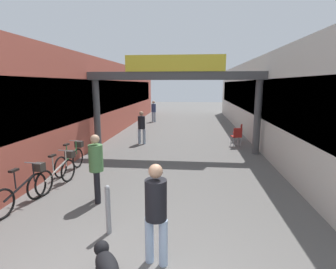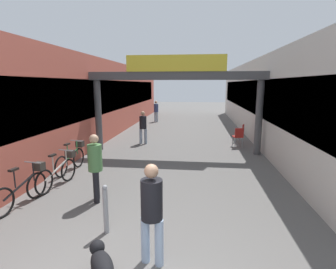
{
  "view_description": "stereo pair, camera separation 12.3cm",
  "coord_description": "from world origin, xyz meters",
  "px_view_note": "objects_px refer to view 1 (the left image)",
  "views": [
    {
      "loc": [
        0.78,
        -2.62,
        2.83
      ],
      "look_at": [
        0.0,
        5.3,
        1.3
      ],
      "focal_mm": 28.0,
      "sensor_mm": 36.0,
      "label": 1
    },
    {
      "loc": [
        0.9,
        -2.6,
        2.83
      ],
      "look_at": [
        0.0,
        5.3,
        1.3
      ],
      "focal_mm": 28.0,
      "sensor_mm": 36.0,
      "label": 2
    }
  ],
  "objects_px": {
    "pedestrian_carrying_crate": "(142,125)",
    "bicycle_silver_third": "(59,172)",
    "pedestrian_companion": "(96,164)",
    "bicycle_black_second": "(24,188)",
    "bicycle_green_farthest": "(71,158)",
    "dog_on_leash": "(106,263)",
    "cafe_chair_red_nearer": "(237,135)",
    "pedestrian_with_dog": "(156,208)",
    "bollard_post_metal": "(108,209)",
    "cafe_chair_red_farther": "(239,131)",
    "pedestrian_elderly_walking": "(154,110)"
  },
  "relations": [
    {
      "from": "bicycle_green_farthest",
      "to": "cafe_chair_red_farther",
      "type": "distance_m",
      "value": 8.04
    },
    {
      "from": "pedestrian_with_dog",
      "to": "bicycle_black_second",
      "type": "xyz_separation_m",
      "value": [
        -3.36,
        1.69,
        -0.51
      ]
    },
    {
      "from": "pedestrian_with_dog",
      "to": "bicycle_green_farthest",
      "type": "xyz_separation_m",
      "value": [
        -3.42,
        4.22,
        -0.51
      ]
    },
    {
      "from": "bicycle_black_second",
      "to": "cafe_chair_red_farther",
      "type": "xyz_separation_m",
      "value": [
        6.17,
        7.61,
        0.1
      ]
    },
    {
      "from": "pedestrian_carrying_crate",
      "to": "bicycle_green_farthest",
      "type": "height_order",
      "value": "pedestrian_carrying_crate"
    },
    {
      "from": "bicycle_green_farthest",
      "to": "pedestrian_elderly_walking",
      "type": "bearing_deg",
      "value": 85.42
    },
    {
      "from": "bicycle_green_farthest",
      "to": "pedestrian_companion",
      "type": "bearing_deg",
      "value": -51.67
    },
    {
      "from": "pedestrian_carrying_crate",
      "to": "bicycle_silver_third",
      "type": "bearing_deg",
      "value": -102.62
    },
    {
      "from": "pedestrian_with_dog",
      "to": "pedestrian_elderly_walking",
      "type": "height_order",
      "value": "pedestrian_with_dog"
    },
    {
      "from": "pedestrian_elderly_walking",
      "to": "cafe_chair_red_farther",
      "type": "relative_size",
      "value": 1.8
    },
    {
      "from": "pedestrian_carrying_crate",
      "to": "bicycle_silver_third",
      "type": "xyz_separation_m",
      "value": [
        -1.24,
        -5.53,
        -0.46
      ]
    },
    {
      "from": "cafe_chair_red_farther",
      "to": "pedestrian_companion",
      "type": "bearing_deg",
      "value": -122.4
    },
    {
      "from": "bollard_post_metal",
      "to": "cafe_chair_red_nearer",
      "type": "bearing_deg",
      "value": 64.51
    },
    {
      "from": "bicycle_black_second",
      "to": "bicycle_green_farthest",
      "type": "relative_size",
      "value": 0.99
    },
    {
      "from": "pedestrian_companion",
      "to": "bicycle_silver_third",
      "type": "relative_size",
      "value": 0.99
    },
    {
      "from": "bicycle_black_second",
      "to": "bollard_post_metal",
      "type": "bearing_deg",
      "value": -21.47
    },
    {
      "from": "pedestrian_carrying_crate",
      "to": "pedestrian_elderly_walking",
      "type": "xyz_separation_m",
      "value": [
        -0.57,
        7.5,
        0.02
      ]
    },
    {
      "from": "pedestrian_companion",
      "to": "bicycle_black_second",
      "type": "bearing_deg",
      "value": -165.23
    },
    {
      "from": "pedestrian_elderly_walking",
      "to": "dog_on_leash",
      "type": "height_order",
      "value": "pedestrian_elderly_walking"
    },
    {
      "from": "cafe_chair_red_nearer",
      "to": "dog_on_leash",
      "type": "bearing_deg",
      "value": -109.87
    },
    {
      "from": "dog_on_leash",
      "to": "bollard_post_metal",
      "type": "distance_m",
      "value": 1.37
    },
    {
      "from": "bollard_post_metal",
      "to": "cafe_chair_red_nearer",
      "type": "height_order",
      "value": "bollard_post_metal"
    },
    {
      "from": "cafe_chair_red_farther",
      "to": "bollard_post_metal",
      "type": "bearing_deg",
      "value": -114.26
    },
    {
      "from": "dog_on_leash",
      "to": "cafe_chair_red_nearer",
      "type": "distance_m",
      "value": 9.35
    },
    {
      "from": "pedestrian_with_dog",
      "to": "pedestrian_companion",
      "type": "relative_size",
      "value": 0.99
    },
    {
      "from": "bicycle_silver_third",
      "to": "bicycle_green_farthest",
      "type": "bearing_deg",
      "value": 101.62
    },
    {
      "from": "pedestrian_companion",
      "to": "bicycle_silver_third",
      "type": "distance_m",
      "value": 1.7
    },
    {
      "from": "pedestrian_with_dog",
      "to": "dog_on_leash",
      "type": "xyz_separation_m",
      "value": [
        -0.64,
        -0.53,
        -0.6
      ]
    },
    {
      "from": "pedestrian_carrying_crate",
      "to": "pedestrian_with_dog",
      "type": "bearing_deg",
      "value": -77.21
    },
    {
      "from": "pedestrian_with_dog",
      "to": "bicycle_silver_third",
      "type": "distance_m",
      "value": 4.33
    },
    {
      "from": "dog_on_leash",
      "to": "cafe_chair_red_nearer",
      "type": "height_order",
      "value": "cafe_chair_red_nearer"
    },
    {
      "from": "pedestrian_companion",
      "to": "bicycle_green_farthest",
      "type": "relative_size",
      "value": 0.99
    },
    {
      "from": "bicycle_green_farthest",
      "to": "bicycle_black_second",
      "type": "bearing_deg",
      "value": -88.65
    },
    {
      "from": "pedestrian_carrying_crate",
      "to": "bollard_post_metal",
      "type": "relative_size",
      "value": 1.62
    },
    {
      "from": "pedestrian_with_dog",
      "to": "bicycle_silver_third",
      "type": "height_order",
      "value": "pedestrian_with_dog"
    },
    {
      "from": "dog_on_leash",
      "to": "pedestrian_carrying_crate",
      "type": "bearing_deg",
      "value": 98.07
    },
    {
      "from": "pedestrian_companion",
      "to": "bollard_post_metal",
      "type": "distance_m",
      "value": 1.59
    },
    {
      "from": "bollard_post_metal",
      "to": "dog_on_leash",
      "type": "bearing_deg",
      "value": -73.27
    },
    {
      "from": "cafe_chair_red_farther",
      "to": "pedestrian_elderly_walking",
      "type": "bearing_deg",
      "value": 128.55
    },
    {
      "from": "bicycle_silver_third",
      "to": "cafe_chair_red_nearer",
      "type": "bearing_deg",
      "value": 43.17
    },
    {
      "from": "cafe_chair_red_nearer",
      "to": "pedestrian_with_dog",
      "type": "bearing_deg",
      "value": -107.04
    },
    {
      "from": "dog_on_leash",
      "to": "bicycle_silver_third",
      "type": "xyz_separation_m",
      "value": [
        -2.51,
        3.45,
        0.09
      ]
    },
    {
      "from": "dog_on_leash",
      "to": "bollard_post_metal",
      "type": "relative_size",
      "value": 0.78
    },
    {
      "from": "dog_on_leash",
      "to": "pedestrian_elderly_walking",
      "type": "bearing_deg",
      "value": 96.37
    },
    {
      "from": "pedestrian_companion",
      "to": "cafe_chair_red_nearer",
      "type": "distance_m",
      "value": 7.5
    },
    {
      "from": "pedestrian_with_dog",
      "to": "pedestrian_carrying_crate",
      "type": "height_order",
      "value": "pedestrian_with_dog"
    },
    {
      "from": "pedestrian_companion",
      "to": "bollard_post_metal",
      "type": "height_order",
      "value": "pedestrian_companion"
    },
    {
      "from": "pedestrian_with_dog",
      "to": "cafe_chair_red_nearer",
      "type": "distance_m",
      "value": 8.65
    },
    {
      "from": "pedestrian_carrying_crate",
      "to": "cafe_chair_red_nearer",
      "type": "relative_size",
      "value": 1.77
    },
    {
      "from": "pedestrian_companion",
      "to": "bicycle_silver_third",
      "type": "xyz_separation_m",
      "value": [
        -1.4,
        0.81,
        -0.52
      ]
    }
  ]
}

